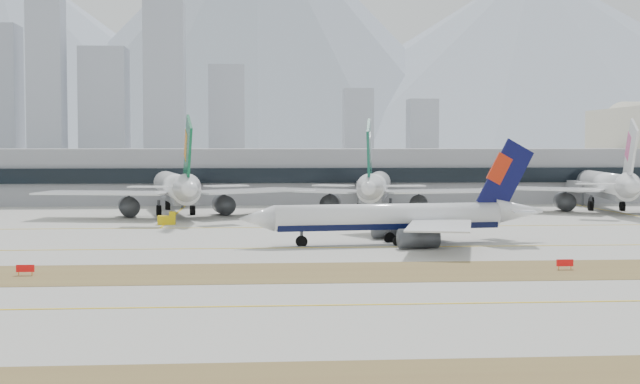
{
  "coord_description": "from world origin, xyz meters",
  "views": [
    {
      "loc": [
        -8.18,
        -142.73,
        15.95
      ],
      "look_at": [
        4.11,
        18.0,
        7.5
      ],
      "focal_mm": 50.0,
      "sensor_mm": 36.0,
      "label": 1
    }
  ],
  "objects": [
    {
      "name": "widebody_cathay",
      "position": [
        20.65,
        65.29,
        5.83
      ],
      "size": [
        60.4,
        59.92,
        21.92
      ],
      "rotation": [
        0.0,
        0.0,
        1.38
      ],
      "color": "white",
      "rests_on": "ground"
    },
    {
      "name": "terminal",
      "position": [
        0.0,
        114.84,
        7.5
      ],
      "size": [
        280.0,
        43.1,
        15.0
      ],
      "color": "gray",
      "rests_on": "ground"
    },
    {
      "name": "widebody_eva",
      "position": [
        -25.42,
        61.25,
        5.98
      ],
      "size": [
        61.98,
        61.5,
        22.5
      ],
      "rotation": [
        0.0,
        0.0,
        1.76
      ],
      "color": "white",
      "rests_on": "ground"
    },
    {
      "name": "apron_markings",
      "position": [
        0.0,
        -53.95,
        0.02
      ],
      "size": [
        360.0,
        122.22,
        0.06
      ],
      "color": "brown",
      "rests_on": "ground"
    },
    {
      "name": "taxiing_airliner",
      "position": [
        15.58,
        -0.24,
        4.17
      ],
      "size": [
        51.49,
        44.42,
        17.31
      ],
      "rotation": [
        0.0,
        0.0,
        3.27
      ],
      "color": "white",
      "rests_on": "ground"
    },
    {
      "name": "mountain_ridge",
      "position": [
        33.0,
        1404.14,
        181.85
      ],
      "size": [
        2830.0,
        1120.0,
        470.0
      ],
      "color": "#9EA8B7",
      "rests_on": "ground"
    },
    {
      "name": "hold_sign_right",
      "position": [
        31.81,
        -32.0,
        0.88
      ],
      "size": [
        2.2,
        0.15,
        1.35
      ],
      "color": "red",
      "rests_on": "ground"
    },
    {
      "name": "hold_sign_left",
      "position": [
        -35.94,
        -32.0,
        0.88
      ],
      "size": [
        2.2,
        0.15,
        1.35
      ],
      "color": "red",
      "rests_on": "ground"
    },
    {
      "name": "gse_b",
      "position": [
        -25.25,
        37.99,
        1.05
      ],
      "size": [
        3.55,
        2.0,
        2.6
      ],
      "color": "#E0BD0B",
      "rests_on": "ground"
    },
    {
      "name": "city_skyline",
      "position": [
        -106.76,
        453.42,
        49.8
      ],
      "size": [
        342.0,
        49.8,
        140.0
      ],
      "color": "#9298A6",
      "rests_on": "ground"
    },
    {
      "name": "ground",
      "position": [
        0.0,
        0.0,
        0.0
      ],
      "size": [
        3000.0,
        3000.0,
        0.0
      ],
      "primitive_type": "plane",
      "color": "#AAA89F",
      "rests_on": "ground"
    },
    {
      "name": "gse_c",
      "position": [
        26.22,
        42.59,
        1.05
      ],
      "size": [
        3.55,
        2.0,
        2.6
      ],
      "color": "#E0BD0B",
      "rests_on": "ground"
    },
    {
      "name": "widebody_china_air",
      "position": [
        78.2,
        67.59,
        5.88
      ],
      "size": [
        61.17,
        60.57,
        22.13
      ],
      "rotation": [
        0.0,
        0.0,
        1.4
      ],
      "color": "white",
      "rests_on": "ground"
    }
  ]
}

